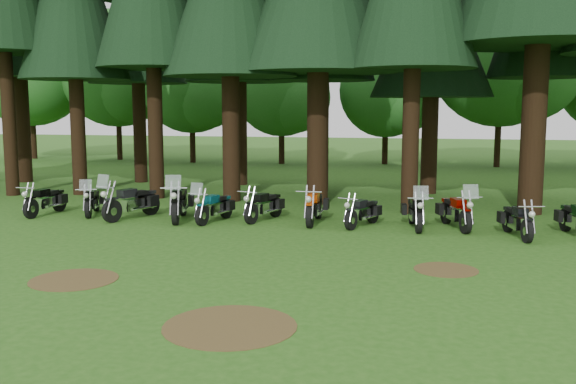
% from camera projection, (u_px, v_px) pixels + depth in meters
% --- Properties ---
extents(ground, '(120.00, 120.00, 0.00)m').
position_uv_depth(ground, '(242.00, 264.00, 14.48)').
color(ground, '#255516').
rests_on(ground, ground).
extents(decid_0, '(8.00, 7.78, 10.00)m').
position_uv_depth(decid_0, '(33.00, 71.00, 42.91)').
color(decid_0, black).
rests_on(decid_0, ground).
extents(decid_1, '(7.91, 7.69, 9.88)m').
position_uv_depth(decid_1, '(120.00, 71.00, 42.09)').
color(decid_1, black).
rests_on(decid_1, ground).
extents(decid_2, '(6.72, 6.53, 8.40)m').
position_uv_depth(decid_2, '(195.00, 84.00, 40.05)').
color(decid_2, black).
rests_on(decid_2, ground).
extents(decid_3, '(6.12, 5.95, 7.65)m').
position_uv_depth(decid_3, '(285.00, 91.00, 39.21)').
color(decid_3, black).
rests_on(decid_3, ground).
extents(decid_4, '(5.93, 5.76, 7.41)m').
position_uv_depth(decid_4, '(390.00, 93.00, 39.03)').
color(decid_4, black).
rests_on(decid_4, ground).
extents(decid_5, '(8.45, 8.21, 10.56)m').
position_uv_depth(decid_5, '(508.00, 59.00, 36.74)').
color(decid_5, black).
rests_on(decid_5, ground).
extents(dirt_patch_0, '(1.80, 1.80, 0.01)m').
position_uv_depth(dirt_patch_0, '(74.00, 280.00, 13.19)').
color(dirt_patch_0, '#4C3D1E').
rests_on(dirt_patch_0, ground).
extents(dirt_patch_1, '(1.40, 1.40, 0.01)m').
position_uv_depth(dirt_patch_1, '(446.00, 270.00, 13.99)').
color(dirt_patch_1, '#4C3D1E').
rests_on(dirt_patch_1, ground).
extents(dirt_patch_2, '(2.20, 2.20, 0.01)m').
position_uv_depth(dirt_patch_2, '(230.00, 326.00, 10.39)').
color(dirt_patch_2, '#4C3D1E').
rests_on(dirt_patch_2, ground).
extents(motorcycle_0, '(0.34, 2.13, 0.86)m').
position_uv_depth(motorcycle_0, '(46.00, 202.00, 21.06)').
color(motorcycle_0, black).
rests_on(motorcycle_0, ground).
extents(motorcycle_1, '(0.90, 2.00, 1.28)m').
position_uv_depth(motorcycle_1, '(92.00, 202.00, 21.07)').
color(motorcycle_1, black).
rests_on(motorcycle_1, ground).
extents(motorcycle_2, '(1.10, 2.36, 1.52)m').
position_uv_depth(motorcycle_2, '(131.00, 203.00, 20.32)').
color(motorcycle_2, black).
rests_on(motorcycle_2, ground).
extents(motorcycle_3, '(0.90, 2.46, 1.56)m').
position_uv_depth(motorcycle_3, '(179.00, 204.00, 20.05)').
color(motorcycle_3, black).
rests_on(motorcycle_3, ground).
extents(motorcycle_4, '(0.68, 2.11, 1.33)m').
position_uv_depth(motorcycle_4, '(214.00, 208.00, 19.76)').
color(motorcycle_4, black).
rests_on(motorcycle_4, ground).
extents(motorcycle_5, '(0.72, 2.07, 0.86)m').
position_uv_depth(motorcycle_5, '(264.00, 207.00, 20.03)').
color(motorcycle_5, black).
rests_on(motorcycle_5, ground).
extents(motorcycle_6, '(0.34, 2.32, 0.95)m').
position_uv_depth(motorcycle_6, '(314.00, 208.00, 19.56)').
color(motorcycle_6, black).
rests_on(motorcycle_6, ground).
extents(motorcycle_7, '(0.85, 1.88, 0.80)m').
position_uv_depth(motorcycle_7, '(362.00, 213.00, 19.01)').
color(motorcycle_7, black).
rests_on(motorcycle_7, ground).
extents(motorcycle_8, '(0.61, 2.21, 1.39)m').
position_uv_depth(motorcycle_8, '(415.00, 213.00, 18.71)').
color(motorcycle_8, black).
rests_on(motorcycle_8, ground).
extents(motorcycle_9, '(0.99, 2.24, 1.43)m').
position_uv_depth(motorcycle_9, '(456.00, 212.00, 18.67)').
color(motorcycle_9, black).
rests_on(motorcycle_9, ground).
extents(motorcycle_10, '(0.60, 2.07, 0.85)m').
position_uv_depth(motorcycle_10, '(517.00, 222.00, 17.44)').
color(motorcycle_10, black).
rests_on(motorcycle_10, ground).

